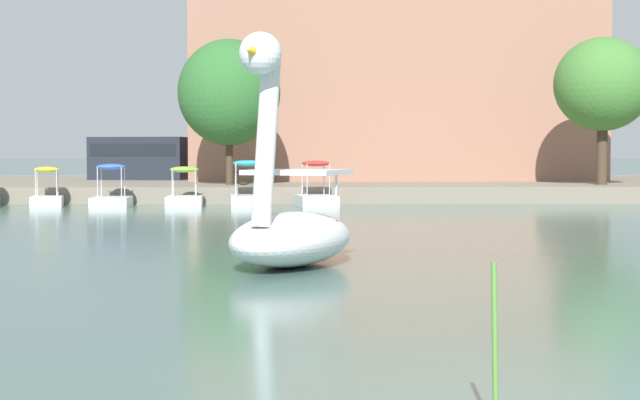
# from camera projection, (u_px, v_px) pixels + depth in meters

# --- Properties ---
(shore_bank_far) EXTENTS (152.97, 21.32, 0.60)m
(shore_bank_far) POSITION_uv_depth(u_px,v_px,m) (332.00, 186.00, 46.94)
(shore_bank_far) COLOR slate
(shore_bank_far) RESTS_ON ground_plane
(swan_boat) EXTENTS (2.68, 3.68, 3.55)m
(swan_boat) POSITION_uv_depth(u_px,v_px,m) (289.00, 223.00, 16.25)
(swan_boat) COLOR white
(swan_boat) RESTS_ON ground_plane
(pedal_boat_red) EXTENTS (1.55, 2.39, 1.54)m
(pedal_boat_red) POSITION_uv_depth(u_px,v_px,m) (316.00, 193.00, 35.06)
(pedal_boat_red) COLOR white
(pedal_boat_red) RESTS_ON ground_plane
(pedal_boat_cyan) EXTENTS (1.33, 2.23, 1.55)m
(pedal_boat_cyan) POSITION_uv_depth(u_px,v_px,m) (248.00, 193.00, 34.89)
(pedal_boat_cyan) COLOR white
(pedal_boat_cyan) RESTS_ON ground_plane
(pedal_boat_lime) EXTENTS (1.29, 1.90, 1.35)m
(pedal_boat_lime) POSITION_uv_depth(u_px,v_px,m) (184.00, 196.00, 34.67)
(pedal_boat_lime) COLOR white
(pedal_boat_lime) RESTS_ON ground_plane
(pedal_boat_blue) EXTENTS (1.30, 1.95, 1.43)m
(pedal_boat_blue) POSITION_uv_depth(u_px,v_px,m) (111.00, 194.00, 34.55)
(pedal_boat_blue) COLOR white
(pedal_boat_blue) RESTS_ON ground_plane
(pedal_boat_yellow) EXTENTS (1.34, 2.05, 1.34)m
(pedal_boat_yellow) POSITION_uv_depth(u_px,v_px,m) (47.00, 194.00, 34.82)
(pedal_boat_yellow) COLOR white
(pedal_boat_yellow) RESTS_ON ground_plane
(tree_sapling_by_fence) EXTENTS (4.29, 4.40, 5.49)m
(tree_sapling_by_fence) POSITION_uv_depth(u_px,v_px,m) (229.00, 93.00, 39.01)
(tree_sapling_by_fence) COLOR #423323
(tree_sapling_by_fence) RESTS_ON shore_bank_far
(tree_broadleaf_right) EXTENTS (4.75, 4.91, 5.56)m
(tree_broadleaf_right) POSITION_uv_depth(u_px,v_px,m) (603.00, 85.00, 39.04)
(tree_broadleaf_right) COLOR #423323
(tree_broadleaf_right) RESTS_ON shore_bank_far
(bicycle_parked) EXTENTS (1.58, 0.38, 0.66)m
(bicycle_parked) POSITION_uv_depth(u_px,v_px,m) (256.00, 176.00, 38.61)
(bicycle_parked) COLOR black
(bicycle_parked) RESTS_ON shore_bank_far
(parked_van) EXTENTS (4.57, 2.55, 1.92)m
(parked_van) POSITION_uv_depth(u_px,v_px,m) (140.00, 157.00, 46.82)
(parked_van) COLOR #1E232D
(parked_van) RESTS_ON shore_bank_far
(apartment_block) EXTENTS (18.03, 12.02, 9.66)m
(apartment_block) POSITION_uv_depth(u_px,v_px,m) (386.00, 77.00, 49.05)
(apartment_block) COLOR #996B56
(apartment_block) RESTS_ON shore_bank_far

